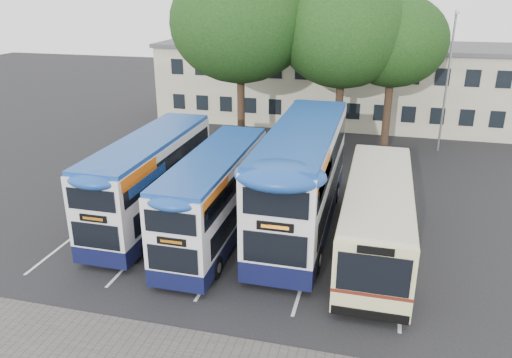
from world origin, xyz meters
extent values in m
plane|color=black|center=(0.00, 0.00, 0.00)|extent=(120.00, 120.00, 0.00)
cube|color=silver|center=(-10.75, 5.00, 0.01)|extent=(0.12, 11.00, 0.01)
cube|color=silver|center=(-7.25, 5.00, 0.01)|extent=(0.12, 11.00, 0.01)
cube|color=silver|center=(-3.75, 5.00, 0.01)|extent=(0.12, 11.00, 0.01)
cube|color=silver|center=(-0.25, 5.00, 0.01)|extent=(0.12, 11.00, 0.01)
cube|color=silver|center=(3.25, 5.00, 0.01)|extent=(0.12, 11.00, 0.01)
cube|color=#A59C85|center=(0.00, 27.00, 3.00)|extent=(32.00, 8.00, 6.00)
cube|color=#4C4C4F|center=(0.00, 27.00, 6.05)|extent=(32.40, 8.40, 0.30)
cube|color=black|center=(0.00, 22.98, 1.70)|extent=(30.00, 0.06, 1.20)
cube|color=black|center=(0.00, 22.98, 4.50)|extent=(30.00, 0.06, 1.20)
cylinder|color=gray|center=(6.00, 20.00, 4.50)|extent=(0.14, 0.14, 9.00)
cube|color=gray|center=(6.00, 20.00, 9.00)|extent=(0.12, 0.80, 0.12)
cube|color=gray|center=(6.00, 19.60, 8.95)|extent=(0.25, 0.50, 0.12)
cylinder|color=black|center=(-6.91, 16.62, 3.08)|extent=(0.50, 0.50, 6.15)
ellipsoid|color=black|center=(-6.91, 16.62, 8.37)|extent=(8.74, 8.74, 7.43)
cylinder|color=black|center=(-0.63, 17.63, 2.88)|extent=(0.50, 0.50, 5.77)
ellipsoid|color=black|center=(-0.63, 17.63, 7.85)|extent=(8.02, 8.02, 6.82)
cylinder|color=black|center=(2.41, 18.45, 2.68)|extent=(0.50, 0.50, 5.36)
ellipsoid|color=black|center=(2.41, 18.45, 7.29)|extent=(6.60, 6.60, 5.61)
cube|color=#0E1236|center=(-7.98, 5.23, 0.65)|extent=(2.31, 9.72, 0.74)
cube|color=silver|center=(-7.98, 5.23, 2.45)|extent=(2.31, 9.72, 2.87)
cube|color=#184293|center=(-7.98, 5.23, 3.93)|extent=(2.27, 9.53, 0.28)
cube|color=black|center=(-7.98, 5.51, 1.67)|extent=(2.35, 8.61, 0.93)
cube|color=black|center=(-7.98, 5.23, 3.10)|extent=(2.35, 9.17, 0.83)
cube|color=orange|center=(-6.82, 2.03, 3.61)|extent=(0.02, 2.96, 0.51)
cube|color=black|center=(-7.98, 0.34, 2.36)|extent=(1.11, 0.06, 0.28)
cylinder|color=black|center=(-9.03, 8.05, 0.46)|extent=(0.28, 0.93, 0.93)
cylinder|color=black|center=(-6.94, 8.05, 0.46)|extent=(0.28, 0.93, 0.93)
cylinder|color=black|center=(-9.03, 2.03, 0.46)|extent=(0.28, 0.93, 0.93)
cylinder|color=black|center=(-6.94, 2.03, 0.46)|extent=(0.28, 0.93, 0.93)
cube|color=#0E1236|center=(-4.53, 4.24, 0.62)|extent=(2.21, 9.30, 0.71)
cube|color=silver|center=(-4.53, 4.24, 2.35)|extent=(2.21, 9.30, 2.75)
cube|color=#184293|center=(-4.53, 4.24, 3.76)|extent=(2.17, 9.11, 0.27)
cube|color=black|center=(-4.53, 4.51, 1.59)|extent=(2.25, 8.24, 0.89)
cube|color=black|center=(-4.53, 4.24, 2.97)|extent=(2.25, 8.77, 0.80)
cube|color=orange|center=(-3.41, 1.18, 3.45)|extent=(0.02, 2.83, 0.49)
cube|color=black|center=(-4.53, -0.44, 2.26)|extent=(1.06, 0.06, 0.27)
cylinder|color=black|center=(-5.53, 6.94, 0.44)|extent=(0.27, 0.89, 0.89)
cylinder|color=black|center=(-3.52, 6.94, 0.44)|extent=(0.27, 0.89, 0.89)
cylinder|color=black|center=(-5.53, 1.18, 0.44)|extent=(0.27, 0.89, 0.89)
cylinder|color=black|center=(-3.52, 1.18, 0.44)|extent=(0.27, 0.89, 0.89)
cube|color=#B00B0F|center=(-3.40, 5.35, 2.97)|extent=(0.02, 3.54, 0.75)
cube|color=#0E1236|center=(-1.12, 6.27, 0.76)|extent=(2.71, 11.37, 0.87)
cube|color=silver|center=(-1.12, 6.27, 2.87)|extent=(2.71, 11.37, 3.36)
cube|color=#184293|center=(-1.12, 6.27, 4.60)|extent=(2.65, 11.14, 0.32)
cube|color=black|center=(-1.12, 6.60, 1.95)|extent=(2.75, 10.07, 1.08)
cube|color=black|center=(-1.12, 6.27, 3.63)|extent=(2.75, 10.72, 0.97)
cube|color=orange|center=(0.25, 2.54, 4.22)|extent=(0.02, 3.47, 0.60)
cube|color=black|center=(-1.12, 0.56, 2.76)|extent=(1.30, 0.06, 0.32)
cylinder|color=black|center=(-2.34, 9.58, 0.54)|extent=(0.32, 1.08, 1.08)
cylinder|color=black|center=(0.11, 9.58, 0.54)|extent=(0.32, 1.08, 1.08)
cylinder|color=black|center=(-2.34, 2.54, 0.54)|extent=(0.32, 1.08, 1.08)
cylinder|color=black|center=(0.11, 2.54, 0.54)|extent=(0.32, 1.08, 1.08)
cube|color=beige|center=(2.26, 4.80, 1.63)|extent=(2.59, 10.37, 2.64)
cube|color=beige|center=(2.26, 4.80, 3.01)|extent=(2.49, 9.96, 0.21)
cube|color=black|center=(2.26, 5.32, 2.07)|extent=(2.63, 8.30, 0.93)
cube|color=maroon|center=(2.26, 4.80, 1.19)|extent=(2.62, 10.39, 0.12)
cube|color=black|center=(2.26, -0.41, 1.97)|extent=(2.28, 0.06, 1.35)
cylinder|color=black|center=(1.08, 1.27, 0.52)|extent=(0.31, 1.04, 1.04)
cylinder|color=black|center=(3.43, 1.27, 0.52)|extent=(0.31, 1.04, 1.04)
cylinder|color=black|center=(1.08, 7.91, 0.52)|extent=(0.31, 1.04, 1.04)
cylinder|color=black|center=(3.43, 7.91, 0.52)|extent=(0.31, 1.04, 1.04)
camera|label=1|loc=(2.04, -14.39, 10.38)|focal=35.00mm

